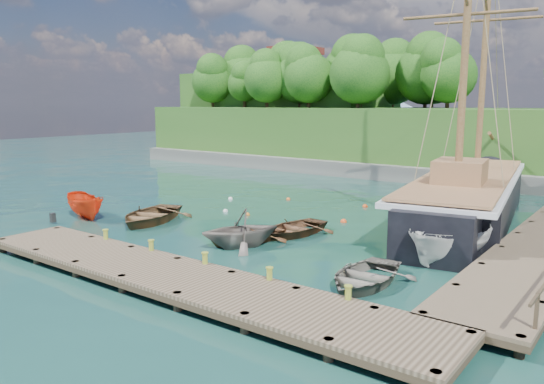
{
  "coord_description": "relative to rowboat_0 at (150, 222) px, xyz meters",
  "views": [
    {
      "loc": [
        15.35,
        -18.77,
        6.51
      ],
      "look_at": [
        -0.65,
        2.59,
        2.0
      ],
      "focal_mm": 35.0,
      "sensor_mm": 36.0,
      "label": 1
    }
  ],
  "objects": [
    {
      "name": "mooring_buoy_1",
      "position": [
        3.19,
        4.58,
        0.0
      ],
      "size": [
        0.29,
        0.29,
        0.29
      ],
      "primitive_type": "sphere",
      "color": "orange",
      "rests_on": "ground"
    },
    {
      "name": "cabin_boat_white",
      "position": [
        15.82,
        2.36,
        0.0
      ],
      "size": [
        3.18,
        5.01,
        1.81
      ],
      "primitive_type": "imported",
      "rotation": [
        0.0,
        0.0,
        -0.33
      ],
      "color": "beige",
      "rests_on": "ground"
    },
    {
      "name": "mooring_buoy_5",
      "position": [
        7.55,
        10.98,
        0.0
      ],
      "size": [
        0.33,
        0.33,
        0.33
      ],
      "primitive_type": "sphere",
      "color": "#E44814",
      "rests_on": "ground"
    },
    {
      "name": "bollard_3",
      "position": [
        12.18,
        -5.16,
        0.0
      ],
      "size": [
        0.26,
        0.26,
        0.45
      ],
      "primitive_type": "cylinder",
      "color": "olive",
      "rests_on": "ground"
    },
    {
      "name": "dock_near",
      "position": [
        9.18,
        -6.56,
        0.43
      ],
      "size": [
        20.0,
        3.2,
        1.1
      ],
      "color": "#453829",
      "rests_on": "ground"
    },
    {
      "name": "rowboat_3",
      "position": [
        14.18,
        -2.13,
        0.0
      ],
      "size": [
        3.26,
        4.4,
        0.88
      ],
      "primitive_type": "imported",
      "rotation": [
        0.0,
        0.0,
        0.06
      ],
      "color": "#656056",
      "rests_on": "ground"
    },
    {
      "name": "bollard_0",
      "position": [
        3.18,
        -5.16,
        0.0
      ],
      "size": [
        0.26,
        0.26,
        0.45
      ],
      "primitive_type": "cylinder",
      "color": "olive",
      "rests_on": "ground"
    },
    {
      "name": "headland",
      "position": [
        -5.7,
        31.3,
        5.54
      ],
      "size": [
        51.0,
        19.31,
        12.9
      ],
      "color": "#474744",
      "rests_on": "ground"
    },
    {
      "name": "mooring_buoy_0",
      "position": [
        1.45,
        4.6,
        0.0
      ],
      "size": [
        0.3,
        0.3,
        0.3
      ],
      "primitive_type": "sphere",
      "color": "silver",
      "rests_on": "ground"
    },
    {
      "name": "bollard_4",
      "position": [
        15.18,
        -5.16,
        0.0
      ],
      "size": [
        0.26,
        0.26,
        0.45
      ],
      "primitive_type": "cylinder",
      "color": "olive",
      "rests_on": "ground"
    },
    {
      "name": "mooring_buoy_7",
      "position": [
        7.91,
        1.76,
        0.0
      ],
      "size": [
        0.29,
        0.29,
        0.29
      ],
      "primitive_type": "sphere",
      "color": "#DB640A",
      "rests_on": "ground"
    },
    {
      "name": "rowboat_2",
      "position": [
        6.92,
        -0.06,
        0.0
      ],
      "size": [
        3.74,
        4.57,
        0.83
      ],
      "primitive_type": "imported",
      "rotation": [
        0.0,
        0.0,
        -0.24
      ],
      "color": "#57331B",
      "rests_on": "ground"
    },
    {
      "name": "rowboat_0",
      "position": [
        0.0,
        0.0,
        0.0
      ],
      "size": [
        5.05,
        5.9,
        1.03
      ],
      "primitive_type": "imported",
      "rotation": [
        0.0,
        0.0,
        0.35
      ],
      "color": "brown",
      "rests_on": "ground"
    },
    {
      "name": "rowboat_4",
      "position": [
        7.92,
        2.44,
        0.0
      ],
      "size": [
        3.33,
        4.43,
        0.87
      ],
      "primitive_type": "imported",
      "rotation": [
        0.0,
        0.0,
        -0.08
      ],
      "color": "#533420",
      "rests_on": "ground"
    },
    {
      "name": "bollard_1",
      "position": [
        6.18,
        -5.16,
        0.0
      ],
      "size": [
        0.26,
        0.26,
        0.45
      ],
      "primitive_type": "cylinder",
      "color": "olive",
      "rests_on": "ground"
    },
    {
      "name": "bollard_2",
      "position": [
        9.18,
        -5.16,
        0.0
      ],
      "size": [
        0.26,
        0.26,
        0.45
      ],
      "primitive_type": "cylinder",
      "color": "olive",
      "rests_on": "ground"
    },
    {
      "name": "mooring_buoy_2",
      "position": [
        8.59,
        6.35,
        0.0
      ],
      "size": [
        0.35,
        0.35,
        0.35
      ],
      "primitive_type": "sphere",
      "color": "#E84A19",
      "rests_on": "ground"
    },
    {
      "name": "ground",
      "position": [
        7.18,
        -0.06,
        0.0
      ],
      "size": [
        160.0,
        160.0,
        0.0
      ],
      "primitive_type": "plane",
      "color": "#153A31",
      "rests_on": "ground"
    },
    {
      "name": "motorboat_orange",
      "position": [
        -3.76,
        -1.48,
        0.0
      ],
      "size": [
        4.35,
        2.73,
        1.58
      ],
      "primitive_type": "imported",
      "rotation": [
        0.0,
        0.0,
        1.25
      ],
      "color": "red",
      "rests_on": "ground"
    },
    {
      "name": "schooner",
      "position": [
        13.75,
        11.13,
        1.07
      ],
      "size": [
        7.7,
        26.54,
        19.35
      ],
      "rotation": [
        0.0,
        0.0,
        0.16
      ],
      "color": "black",
      "rests_on": "ground"
    },
    {
      "name": "rowboat_1",
      "position": [
        7.3,
        -0.92,
        0.0
      ],
      "size": [
        4.5,
        4.66,
        1.89
      ],
      "primitive_type": "imported",
      "rotation": [
        0.0,
        0.0,
        -0.55
      ],
      "color": "#645A52",
      "rests_on": "ground"
    },
    {
      "name": "mooring_buoy_3",
      "position": [
        11.3,
        7.89,
        0.0
      ],
      "size": [
        0.32,
        0.32,
        0.32
      ],
      "primitive_type": "sphere",
      "color": "silver",
      "rests_on": "ground"
    },
    {
      "name": "mooring_buoy_6",
      "position": [
        -1.06,
        7.91,
        0.0
      ],
      "size": [
        0.3,
        0.3,
        0.3
      ],
      "primitive_type": "sphere",
      "color": "white",
      "rests_on": "ground"
    },
    {
      "name": "mooring_buoy_4",
      "position": [
        2.19,
        10.16,
        0.0
      ],
      "size": [
        0.29,
        0.29,
        0.29
      ],
      "primitive_type": "sphere",
      "color": "orange",
      "rests_on": "ground"
    }
  ]
}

